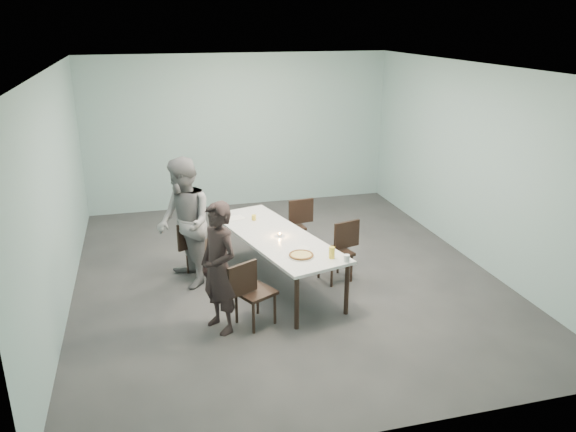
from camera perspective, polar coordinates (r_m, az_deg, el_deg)
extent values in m
plane|color=#333335|center=(8.42, -0.38, -5.95)|extent=(7.00, 7.00, 0.00)
cube|color=#8FB2B4|center=(11.23, -4.91, 8.54)|extent=(6.00, 0.02, 3.00)
cube|color=#8FB2B4|center=(4.80, 10.15, -7.01)|extent=(6.00, 0.02, 3.00)
cube|color=#8FB2B4|center=(7.75, -22.45, 2.12)|extent=(0.02, 7.00, 3.00)
cube|color=#8FB2B4|center=(9.09, 18.30, 5.03)|extent=(0.02, 7.00, 3.00)
cube|color=white|center=(7.63, -0.43, 14.85)|extent=(6.00, 7.00, 0.02)
cube|color=white|center=(7.86, -1.29, -2.07)|extent=(1.54, 2.74, 0.04)
cylinder|color=black|center=(6.89, 0.90, -8.79)|extent=(0.06, 0.06, 0.71)
cylinder|color=black|center=(8.88, -7.14, -2.23)|extent=(0.06, 0.06, 0.71)
cylinder|color=black|center=(7.25, 5.98, -7.37)|extent=(0.06, 0.06, 0.71)
cylinder|color=black|center=(9.16, -2.88, -1.40)|extent=(0.06, 0.06, 0.71)
cube|color=black|center=(6.98, -3.35, -7.73)|extent=(0.57, 0.57, 0.04)
cube|color=black|center=(6.77, -4.65, -6.40)|extent=(0.39, 0.23, 0.40)
cylinder|color=black|center=(6.87, -3.52, -10.31)|extent=(0.04, 0.04, 0.41)
cylinder|color=black|center=(7.11, -5.26, -9.28)|extent=(0.04, 0.04, 0.41)
cylinder|color=black|center=(7.06, -1.35, -9.40)|extent=(0.04, 0.04, 0.41)
cylinder|color=black|center=(7.29, -3.11, -8.44)|extent=(0.04, 0.04, 0.41)
cube|color=black|center=(8.36, -8.66, -3.15)|extent=(0.56, 0.56, 0.04)
cube|color=black|center=(8.18, -9.87, -1.92)|extent=(0.40, 0.22, 0.40)
cylinder|color=black|center=(8.24, -8.95, -5.24)|extent=(0.04, 0.04, 0.41)
cylinder|color=black|center=(8.51, -10.17, -4.49)|extent=(0.04, 0.04, 0.41)
cylinder|color=black|center=(8.40, -6.98, -4.63)|extent=(0.04, 0.04, 0.41)
cylinder|color=black|center=(8.67, -8.24, -3.92)|extent=(0.04, 0.04, 0.41)
cube|color=black|center=(8.12, 4.84, -3.71)|extent=(0.51, 0.51, 0.04)
cube|color=black|center=(8.13, 5.99, -1.88)|extent=(0.42, 0.15, 0.40)
cylinder|color=black|center=(8.42, 5.10, -4.49)|extent=(0.04, 0.04, 0.41)
cylinder|color=black|center=(8.17, 6.45, -5.32)|extent=(0.04, 0.04, 0.41)
cylinder|color=black|center=(8.25, 3.14, -4.98)|extent=(0.04, 0.04, 0.41)
cylinder|color=black|center=(7.99, 4.47, -5.85)|extent=(0.04, 0.04, 0.41)
cube|color=black|center=(9.07, 0.21, -1.08)|extent=(0.46, 0.46, 0.04)
cube|color=black|center=(9.06, 1.33, 0.49)|extent=(0.42, 0.09, 0.40)
cylinder|color=black|center=(9.36, 0.80, -1.90)|extent=(0.04, 0.04, 0.41)
cylinder|color=black|center=(9.07, 1.60, -2.63)|extent=(0.04, 0.04, 0.41)
cylinder|color=black|center=(9.25, -1.15, -2.17)|extent=(0.04, 0.04, 0.41)
cylinder|color=black|center=(8.95, -0.41, -2.92)|extent=(0.04, 0.04, 0.41)
imported|color=black|center=(6.73, -7.03, -5.27)|extent=(0.62, 0.71, 1.63)
imported|color=gray|center=(7.94, -10.50, -0.71)|extent=(0.88, 1.03, 1.84)
cylinder|color=white|center=(7.15, 1.35, -4.10)|extent=(0.34, 0.34, 0.01)
cylinder|color=#EBD485|center=(7.15, 1.35, -4.00)|extent=(0.30, 0.30, 0.01)
torus|color=brown|center=(7.14, 1.35, -3.96)|extent=(0.32, 0.32, 0.03)
cylinder|color=white|center=(7.39, 1.56, -3.31)|extent=(0.18, 0.18, 0.01)
cylinder|color=yellow|center=(7.10, 4.48, -3.74)|extent=(0.08, 0.08, 0.15)
cylinder|color=silver|center=(7.03, 5.97, -4.30)|extent=(0.08, 0.08, 0.09)
cylinder|color=silver|center=(7.80, -0.87, -1.95)|extent=(0.06, 0.06, 0.03)
cylinder|color=orange|center=(7.79, -0.87, -1.79)|extent=(0.04, 0.04, 0.01)
cylinder|color=yellow|center=(8.43, -3.49, -0.15)|extent=(0.07, 0.07, 0.08)
cube|color=silver|center=(8.54, -5.50, -0.21)|extent=(0.35, 0.29, 0.01)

